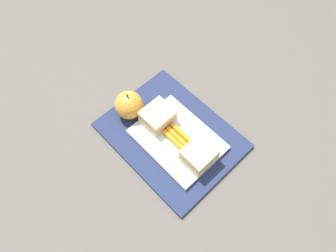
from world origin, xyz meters
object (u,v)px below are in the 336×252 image
food_tray (178,139)px  sandwich_half_right (158,116)px  sandwich_half_left (199,154)px  apple (129,105)px  carrot_sticks_bundle (177,137)px

food_tray → sandwich_half_right: sandwich_half_right is taller
sandwich_half_left → food_tray: bearing=0.0°
food_tray → sandwich_half_right: 0.08m
food_tray → apple: (0.16, 0.04, 0.03)m
apple → carrot_sticks_bundle: bearing=-167.0°
food_tray → sandwich_half_left: (-0.08, 0.00, 0.03)m
food_tray → carrot_sticks_bundle: size_ratio=3.04×
carrot_sticks_bundle → apple: bearing=13.0°
sandwich_half_left → sandwich_half_right: (0.16, 0.00, 0.00)m
sandwich_half_left → carrot_sticks_bundle: sandwich_half_left is taller
food_tray → sandwich_half_right: (0.08, 0.00, 0.03)m
sandwich_half_right → apple: size_ratio=0.88×
sandwich_half_left → apple: size_ratio=0.88×
sandwich_half_left → carrot_sticks_bundle: 0.08m
sandwich_half_right → sandwich_half_left: bearing=180.0°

